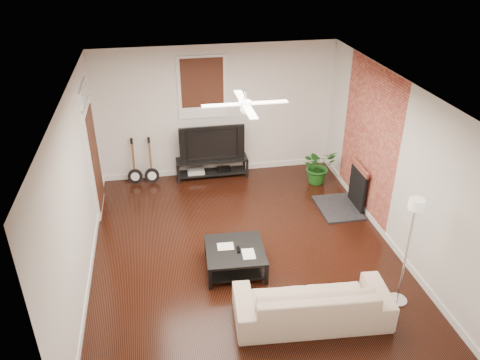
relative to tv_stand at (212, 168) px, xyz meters
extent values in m
cube|color=black|center=(0.17, -2.78, -0.21)|extent=(5.00, 6.00, 0.01)
cube|color=white|center=(0.17, -2.78, 2.59)|extent=(5.00, 6.00, 0.01)
cube|color=silver|center=(0.17, 0.22, 1.19)|extent=(5.00, 0.01, 2.80)
cube|color=silver|center=(0.17, -5.78, 1.19)|extent=(5.00, 0.01, 2.80)
cube|color=silver|center=(-2.33, -2.78, 1.19)|extent=(0.01, 6.00, 2.80)
cube|color=silver|center=(2.67, -2.78, 1.19)|extent=(0.01, 6.00, 2.80)
cube|color=#A14034|center=(2.66, -1.78, 1.19)|extent=(0.02, 2.20, 2.80)
cube|color=black|center=(2.37, -1.78, 0.25)|extent=(0.80, 1.10, 0.92)
cube|color=#38180F|center=(-0.13, 0.19, 1.74)|extent=(1.00, 0.06, 1.30)
cube|color=white|center=(-2.29, -0.88, 1.04)|extent=(0.08, 1.00, 2.50)
cube|color=black|center=(0.00, 0.00, 0.00)|extent=(1.53, 0.41, 0.43)
imported|color=black|center=(0.00, 0.02, 0.61)|extent=(1.37, 0.18, 0.79)
cube|color=black|center=(-0.06, -3.21, -0.02)|extent=(0.96, 0.96, 0.38)
imported|color=tan|center=(0.79, -4.47, 0.10)|extent=(2.19, 0.99, 0.62)
imported|color=#1C5919|center=(2.17, -0.67, 0.17)|extent=(0.79, 0.71, 0.77)
camera|label=1|loc=(-1.09, -9.13, 4.64)|focal=35.48mm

